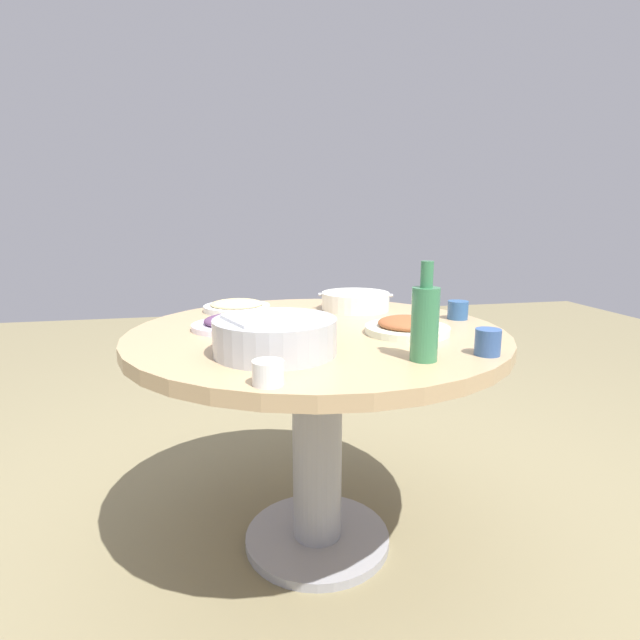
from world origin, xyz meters
TOP-DOWN VIEW (x-y plane):
  - ground at (0.00, 0.00)m, footprint 8.00×8.00m
  - round_dining_table at (0.00, 0.00)m, footprint 1.13×1.13m
  - rice_bowl at (-0.15, -0.24)m, footprint 0.31×0.31m
  - soup_bowl at (0.20, 0.29)m, footprint 0.26×0.25m
  - dish_eggplant at (-0.26, 0.06)m, footprint 0.23×0.23m
  - dish_stirfry at (0.25, -0.10)m, footprint 0.25×0.25m
  - dish_noodles at (-0.22, 0.36)m, footprint 0.24×0.24m
  - green_bottle at (0.18, -0.37)m, footprint 0.07×0.07m
  - tea_cup_near at (0.49, 0.06)m, footprint 0.07×0.07m
  - tea_cup_far at (0.36, -0.36)m, footprint 0.06×0.06m
  - tea_cup_side at (-0.20, -0.47)m, footprint 0.07×0.07m

SIDE VIEW (x-z plane):
  - ground at x=0.00m, z-range 0.00..0.00m
  - round_dining_table at x=0.00m, z-range 0.20..0.92m
  - dish_eggplant at x=-0.26m, z-range 0.72..0.76m
  - dish_noodles at x=-0.22m, z-range 0.72..0.76m
  - dish_stirfry at x=0.25m, z-range 0.72..0.77m
  - tea_cup_side at x=-0.20m, z-range 0.72..0.77m
  - soup_bowl at x=0.20m, z-range 0.72..0.78m
  - tea_cup_near at x=0.49m, z-range 0.72..0.78m
  - tea_cup_far at x=0.36m, z-range 0.72..0.79m
  - rice_bowl at x=-0.15m, z-range 0.72..0.82m
  - green_bottle at x=0.18m, z-range 0.70..0.93m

